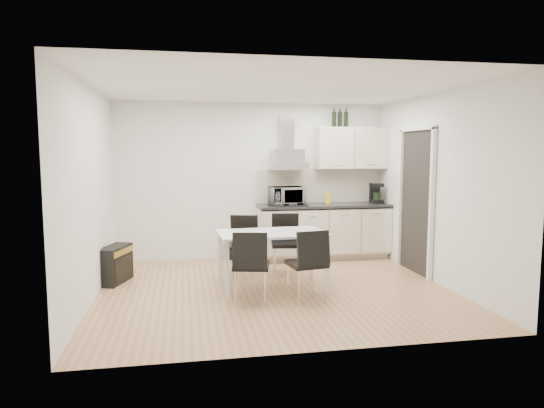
# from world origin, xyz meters

# --- Properties ---
(ground) EXTENTS (4.50, 4.50, 0.00)m
(ground) POSITION_xyz_m (0.00, 0.00, 0.00)
(ground) COLOR tan
(ground) RESTS_ON ground
(wall_back) EXTENTS (4.50, 0.10, 2.60)m
(wall_back) POSITION_xyz_m (0.00, 2.00, 1.30)
(wall_back) COLOR silver
(wall_back) RESTS_ON ground
(wall_front) EXTENTS (4.50, 0.10, 2.60)m
(wall_front) POSITION_xyz_m (0.00, -2.00, 1.30)
(wall_front) COLOR silver
(wall_front) RESTS_ON ground
(wall_left) EXTENTS (0.10, 4.00, 2.60)m
(wall_left) POSITION_xyz_m (-2.25, 0.00, 1.30)
(wall_left) COLOR silver
(wall_left) RESTS_ON ground
(wall_right) EXTENTS (0.10, 4.00, 2.60)m
(wall_right) POSITION_xyz_m (2.25, 0.00, 1.30)
(wall_right) COLOR silver
(wall_right) RESTS_ON ground
(ceiling) EXTENTS (4.50, 4.50, 0.00)m
(ceiling) POSITION_xyz_m (0.00, 0.00, 2.60)
(ceiling) COLOR white
(ceiling) RESTS_ON wall_back
(doorway) EXTENTS (0.08, 1.04, 2.10)m
(doorway) POSITION_xyz_m (2.21, 0.55, 1.05)
(doorway) COLOR white
(doorway) RESTS_ON ground
(kitchenette) EXTENTS (2.22, 0.64, 2.52)m
(kitchenette) POSITION_xyz_m (1.19, 1.73, 0.83)
(kitchenette) COLOR beige
(kitchenette) RESTS_ON ground
(dining_table) EXTENTS (1.43, 0.86, 0.75)m
(dining_table) POSITION_xyz_m (-0.02, 0.09, 0.67)
(dining_table) COLOR white
(dining_table) RESTS_ON ground
(chair_far_left) EXTENTS (0.56, 0.60, 0.88)m
(chair_far_left) POSITION_xyz_m (-0.34, 0.69, 0.44)
(chair_far_left) COLOR black
(chair_far_left) RESTS_ON ground
(chair_far_right) EXTENTS (0.50, 0.56, 0.88)m
(chair_far_right) POSITION_xyz_m (0.31, 0.76, 0.44)
(chair_far_right) COLOR black
(chair_far_right) RESTS_ON ground
(chair_near_left) EXTENTS (0.54, 0.58, 0.88)m
(chair_near_left) POSITION_xyz_m (-0.38, -0.47, 0.44)
(chair_near_left) COLOR black
(chair_near_left) RESTS_ON ground
(chair_near_right) EXTENTS (0.52, 0.57, 0.88)m
(chair_near_right) POSITION_xyz_m (0.29, -0.50, 0.44)
(chair_near_right) COLOR black
(chair_near_right) RESTS_ON ground
(guitar_amp) EXTENTS (0.45, 0.66, 0.51)m
(guitar_amp) POSITION_xyz_m (-2.10, 0.75, 0.25)
(guitar_amp) COLOR black
(guitar_amp) RESTS_ON ground
(floor_speaker) EXTENTS (0.22, 0.20, 0.34)m
(floor_speaker) POSITION_xyz_m (-0.38, 1.90, 0.17)
(floor_speaker) COLOR black
(floor_speaker) RESTS_ON ground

